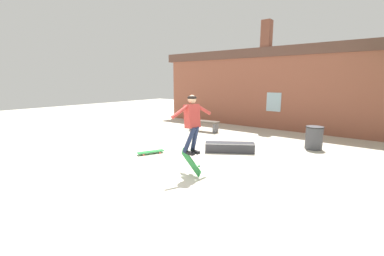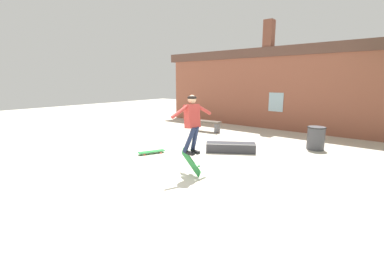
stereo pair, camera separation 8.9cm
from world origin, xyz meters
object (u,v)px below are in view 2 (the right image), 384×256
object	(u,v)px
skate_ledge	(231,147)
skateboard_flipping	(191,162)
skateboard_resting	(152,152)
skater	(192,119)
trash_bin	(316,138)
park_bench	(205,124)

from	to	relation	value
skate_ledge	skateboard_flipping	bearing A→B (deg)	-116.18
skateboard_flipping	skateboard_resting	size ratio (longest dim) A/B	0.93
skate_ledge	skater	xyz separation A→B (m)	(0.26, -2.37, 1.25)
skateboard_flipping	trash_bin	bearing A→B (deg)	83.85
park_bench	skateboard_flipping	world-z (taller)	skateboard_flipping
trash_bin	skater	distance (m)	4.96
skate_ledge	skater	distance (m)	2.69
skate_ledge	skateboard_resting	xyz separation A→B (m)	(-1.91, -1.76, -0.09)
skateboard_resting	trash_bin	bearing A→B (deg)	158.97
skater	skateboard_flipping	bearing A→B (deg)	-66.06
skate_ledge	skateboard_flipping	size ratio (longest dim) A/B	1.92
park_bench	skateboard_resting	world-z (taller)	park_bench
trash_bin	skate_ledge	bearing A→B (deg)	-134.49
skateboard_resting	park_bench	bearing A→B (deg)	-143.76
skate_ledge	trash_bin	bearing A→B (deg)	12.89
skateboard_resting	skateboard_flipping	bearing A→B (deg)	97.71
trash_bin	skateboard_resting	world-z (taller)	trash_bin
skater	park_bench	bearing A→B (deg)	134.88
skater	skateboard_resting	distance (m)	2.62
trash_bin	skateboard_resting	distance (m)	5.59
trash_bin	park_bench	bearing A→B (deg)	177.10
skateboard_flipping	skate_ledge	bearing A→B (deg)	112.08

